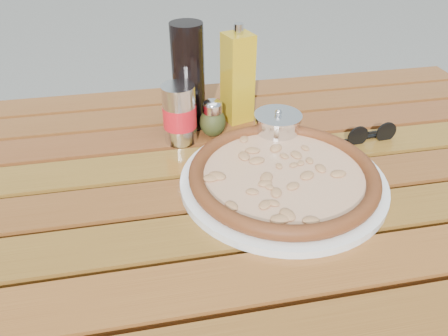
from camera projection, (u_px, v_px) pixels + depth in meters
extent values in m
cube|color=#3C200D|center=(397.00, 193.00, 1.40)|extent=(0.06, 0.06, 0.70)
cube|color=#381A0C|center=(226.00, 211.00, 0.79)|extent=(1.36, 0.86, 0.04)
cube|color=#5C2E10|center=(255.00, 284.00, 0.60)|extent=(1.40, 0.09, 0.03)
cube|color=#55320F|center=(239.00, 234.00, 0.69)|extent=(1.40, 0.09, 0.03)
cube|color=#51280E|center=(226.00, 195.00, 0.77)|extent=(1.40, 0.09, 0.03)
cube|color=#57360F|center=(216.00, 164.00, 0.85)|extent=(1.40, 0.09, 0.03)
cube|color=#4F240E|center=(208.00, 138.00, 0.93)|extent=(1.40, 0.09, 0.03)
cube|color=#51270E|center=(201.00, 116.00, 1.01)|extent=(1.40, 0.09, 0.03)
cube|color=#52280E|center=(195.00, 98.00, 1.10)|extent=(1.40, 0.09, 0.03)
cylinder|color=white|center=(283.00, 181.00, 0.77)|extent=(0.47, 0.47, 0.01)
cylinder|color=beige|center=(283.00, 176.00, 0.76)|extent=(0.37, 0.37, 0.01)
torus|color=black|center=(283.00, 173.00, 0.76)|extent=(0.40, 0.40, 0.03)
ellipsoid|color=red|center=(177.00, 125.00, 0.89)|extent=(0.07, 0.07, 0.06)
cylinder|color=white|center=(176.00, 111.00, 0.87)|extent=(0.05, 0.05, 0.02)
ellipsoid|color=white|center=(176.00, 107.00, 0.86)|extent=(0.05, 0.05, 0.02)
ellipsoid|color=#3D431B|center=(213.00, 122.00, 0.90)|extent=(0.07, 0.07, 0.06)
cylinder|color=white|center=(212.00, 108.00, 0.88)|extent=(0.05, 0.05, 0.02)
ellipsoid|color=silver|center=(212.00, 104.00, 0.87)|extent=(0.05, 0.05, 0.02)
cylinder|color=black|center=(188.00, 77.00, 0.89)|extent=(0.07, 0.07, 0.22)
cylinder|color=silver|center=(180.00, 114.00, 0.86)|extent=(0.07, 0.07, 0.12)
cylinder|color=red|center=(180.00, 116.00, 0.87)|extent=(0.08, 0.08, 0.04)
cube|color=#B38C13|center=(238.00, 79.00, 0.92)|extent=(0.07, 0.07, 0.19)
cylinder|color=silver|center=(238.00, 29.00, 0.86)|extent=(0.02, 0.02, 0.02)
cylinder|color=silver|center=(277.00, 129.00, 0.88)|extent=(0.10, 0.10, 0.05)
cylinder|color=white|center=(278.00, 116.00, 0.86)|extent=(0.11, 0.11, 0.01)
sphere|color=silver|center=(278.00, 112.00, 0.86)|extent=(0.02, 0.02, 0.01)
cylinder|color=black|center=(358.00, 136.00, 0.87)|extent=(0.04, 0.01, 0.04)
cylinder|color=black|center=(386.00, 132.00, 0.89)|extent=(0.04, 0.01, 0.04)
cube|color=black|center=(373.00, 132.00, 0.88)|extent=(0.02, 0.01, 0.00)
cube|color=black|center=(363.00, 138.00, 0.90)|extent=(0.09, 0.01, 0.00)
cube|color=black|center=(370.00, 135.00, 0.91)|extent=(0.09, 0.01, 0.00)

